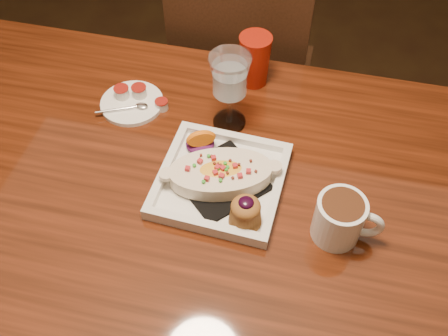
% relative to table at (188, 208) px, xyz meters
% --- Properties ---
extents(floor, '(7.00, 7.00, 0.00)m').
position_rel_table_xyz_m(floor, '(0.00, 0.00, -0.65)').
color(floor, black).
rests_on(floor, ground).
extents(table, '(1.50, 0.90, 0.75)m').
position_rel_table_xyz_m(table, '(0.00, 0.00, 0.00)').
color(table, '#66250E').
rests_on(table, floor).
extents(chair_far, '(0.42, 0.42, 0.93)m').
position_rel_table_xyz_m(chair_far, '(-0.00, 0.63, -0.15)').
color(chair_far, black).
rests_on(chair_far, floor).
extents(plate, '(0.27, 0.27, 0.08)m').
position_rel_table_xyz_m(plate, '(0.08, 0.01, 0.12)').
color(plate, white).
rests_on(plate, table).
extents(coffee_mug, '(0.14, 0.10, 0.10)m').
position_rel_table_xyz_m(coffee_mug, '(0.33, -0.05, 0.15)').
color(coffee_mug, white).
rests_on(coffee_mug, table).
extents(goblet, '(0.09, 0.09, 0.20)m').
position_rel_table_xyz_m(goblet, '(0.05, 0.20, 0.23)').
color(goblet, silver).
rests_on(goblet, table).
extents(saucer, '(0.15, 0.15, 0.11)m').
position_rel_table_xyz_m(saucer, '(-0.20, 0.20, 0.11)').
color(saucer, white).
rests_on(saucer, table).
extents(creamer_loose, '(0.03, 0.03, 0.03)m').
position_rel_table_xyz_m(creamer_loose, '(-0.12, 0.21, 0.11)').
color(creamer_loose, silver).
rests_on(creamer_loose, table).
extents(red_tumbler, '(0.08, 0.08, 0.14)m').
position_rel_table_xyz_m(red_tumbler, '(0.08, 0.36, 0.16)').
color(red_tumbler, '#A0190B').
rests_on(red_tumbler, table).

